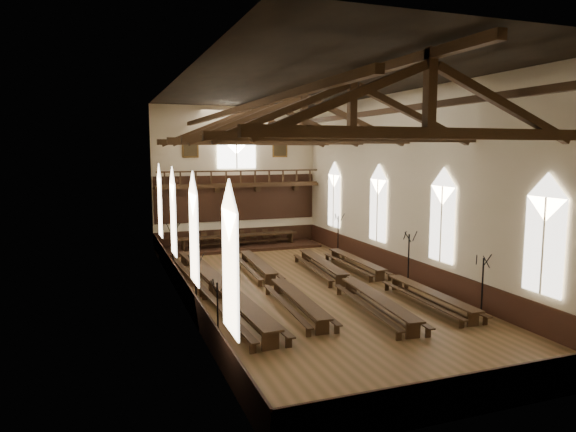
% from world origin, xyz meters
% --- Properties ---
extents(ground, '(26.00, 26.00, 0.00)m').
position_xyz_m(ground, '(0.00, 0.00, 0.00)').
color(ground, brown).
rests_on(ground, ground).
extents(room_walls, '(26.00, 26.00, 26.00)m').
position_xyz_m(room_walls, '(0.00, 0.00, 6.46)').
color(room_walls, beige).
rests_on(room_walls, ground).
extents(wainscot_band, '(12.00, 26.00, 1.20)m').
position_xyz_m(wainscot_band, '(0.00, 0.00, 0.60)').
color(wainscot_band, '#34190F').
rests_on(wainscot_band, ground).
extents(side_windows, '(11.85, 19.80, 4.50)m').
position_xyz_m(side_windows, '(-0.00, -0.00, 3.74)').
color(side_windows, white).
rests_on(side_windows, room_walls).
extents(end_window, '(2.80, 0.12, 3.80)m').
position_xyz_m(end_window, '(0.00, 12.90, 7.22)').
color(end_window, white).
rests_on(end_window, room_walls).
extents(minstrels_gallery, '(11.80, 1.24, 3.70)m').
position_xyz_m(minstrels_gallery, '(0.00, 12.66, 3.91)').
color(minstrels_gallery, '#3B2213').
rests_on(minstrels_gallery, room_walls).
extents(portraits, '(7.75, 0.09, 1.45)m').
position_xyz_m(portraits, '(0.00, 12.90, 7.10)').
color(portraits, brown).
rests_on(portraits, room_walls).
extents(roof_trusses, '(11.70, 25.70, 2.80)m').
position_xyz_m(roof_trusses, '(0.00, -0.00, 8.22)').
color(roof_trusses, '#3B2213').
rests_on(roof_trusses, room_walls).
extents(refectory_row_a, '(1.97, 14.97, 0.80)m').
position_xyz_m(refectory_row_a, '(-4.34, 0.18, 0.59)').
color(refectory_row_a, '#3B2213').
rests_on(refectory_row_a, ground).
extents(refectory_row_b, '(1.73, 13.88, 0.69)m').
position_xyz_m(refectory_row_b, '(-1.34, 0.42, 0.50)').
color(refectory_row_b, '#3B2213').
rests_on(refectory_row_b, ground).
extents(refectory_row_c, '(2.08, 14.25, 0.72)m').
position_xyz_m(refectory_row_c, '(1.92, -0.95, 0.53)').
color(refectory_row_c, '#3B2213').
rests_on(refectory_row_c, ground).
extents(refectory_row_d, '(1.49, 13.72, 0.67)m').
position_xyz_m(refectory_row_d, '(4.37, -0.83, 0.49)').
color(refectory_row_d, '#3B2213').
rests_on(refectory_row_d, ground).
extents(dais, '(11.40, 2.95, 0.20)m').
position_xyz_m(dais, '(-0.30, 11.40, 0.10)').
color(dais, '#34190F').
rests_on(dais, ground).
extents(high_table, '(8.56, 1.39, 0.80)m').
position_xyz_m(high_table, '(-0.30, 11.40, 0.87)').
color(high_table, '#3B2213').
rests_on(high_table, dais).
extents(high_chairs, '(6.74, 0.44, 0.95)m').
position_xyz_m(high_chairs, '(-0.30, 12.22, 0.71)').
color(high_chairs, '#3B2213').
rests_on(high_chairs, dais).
extents(candelabrum_left_near, '(0.67, 0.71, 2.35)m').
position_xyz_m(candelabrum_left_near, '(-5.55, -5.56, 0.71)').
color(candelabrum_left_near, black).
rests_on(candelabrum_left_near, ground).
extents(candelabrum_left_mid, '(0.73, 0.68, 2.41)m').
position_xyz_m(candelabrum_left_mid, '(-5.55, -1.13, 0.73)').
color(candelabrum_left_mid, black).
rests_on(candelabrum_left_mid, ground).
extents(candelabrum_left_far, '(0.81, 0.83, 2.78)m').
position_xyz_m(candelabrum_left_far, '(-5.55, 6.24, 0.84)').
color(candelabrum_left_far, black).
rests_on(candelabrum_left_far, ground).
extents(candelabrum_right_near, '(0.75, 0.78, 2.58)m').
position_xyz_m(candelabrum_right_near, '(5.55, -6.32, 0.78)').
color(candelabrum_right_near, black).
rests_on(candelabrum_right_near, ground).
extents(candelabrum_right_mid, '(0.82, 0.81, 2.75)m').
position_xyz_m(candelabrum_right_mid, '(5.55, -0.83, 0.84)').
color(candelabrum_right_mid, black).
rests_on(candelabrum_right_mid, ground).
extents(candelabrum_right_far, '(0.79, 0.81, 2.69)m').
position_xyz_m(candelabrum_right_far, '(5.55, 7.56, 0.82)').
color(candelabrum_right_far, black).
rests_on(candelabrum_right_far, ground).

